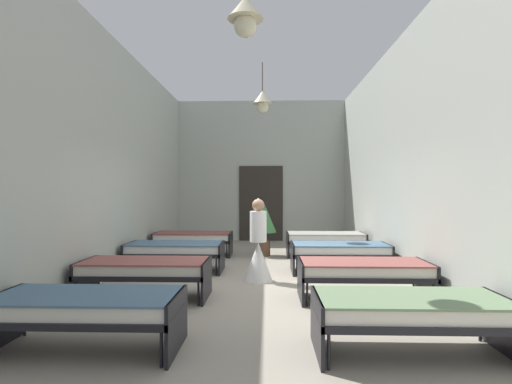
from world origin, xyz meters
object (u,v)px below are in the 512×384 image
bed_right_row_1 (364,270)px  bed_right_row_2 (340,250)px  bed_right_row_0 (411,310)px  bed_right_row_3 (325,238)px  bed_left_row_1 (145,269)px  bed_left_row_3 (194,238)px  bed_left_row_0 (86,307)px  bed_left_row_2 (175,250)px  nurse_near_aisle (258,251)px  potted_plant (264,221)px

bed_right_row_1 → bed_right_row_2: same height
bed_right_row_0 → bed_right_row_3: size_ratio=1.00×
bed_right_row_1 → bed_left_row_1: bearing=180.0°
bed_right_row_1 → bed_left_row_3: same height
bed_left_row_1 → bed_right_row_3: same height
bed_left_row_0 → bed_left_row_3: same height
bed_left_row_1 → bed_right_row_3: bearing=49.3°
bed_left_row_2 → bed_right_row_3: size_ratio=1.00×
bed_left_row_2 → nurse_near_aisle: size_ratio=1.28×
bed_right_row_2 → potted_plant: (-1.52, 1.91, 0.42)m
bed_left_row_1 → bed_left_row_0: bearing=-90.0°
bed_left_row_0 → bed_right_row_3: 6.57m
bed_left_row_0 → bed_right_row_2: 5.01m
bed_left_row_3 → bed_right_row_3: size_ratio=1.00×
bed_left_row_3 → nurse_near_aisle: nurse_near_aisle is taller
bed_left_row_0 → bed_left_row_3: 5.70m
bed_right_row_1 → bed_right_row_0: bearing=-90.0°
bed_right_row_2 → bed_right_row_0: bearing=-90.0°
bed_right_row_2 → potted_plant: 2.48m
bed_left_row_1 → bed_right_row_2: (3.27, 1.90, 0.00)m
bed_left_row_0 → bed_left_row_1: bearing=90.0°
bed_right_row_2 → bed_left_row_0: bearing=-130.7°
bed_left_row_1 → bed_right_row_2: size_ratio=1.00×
bed_right_row_0 → nurse_near_aisle: bearing=117.5°
bed_left_row_1 → bed_right_row_1: size_ratio=1.00×
nurse_near_aisle → potted_plant: 2.68m
potted_plant → bed_left_row_1: bearing=-114.6°
bed_left_row_0 → bed_right_row_0: same height
bed_right_row_0 → nurse_near_aisle: nurse_near_aisle is taller
bed_left_row_2 → nurse_near_aisle: bearing=-23.9°
potted_plant → bed_right_row_1: bearing=-68.3°
nurse_near_aisle → bed_right_row_3: bearing=63.8°
bed_left_row_2 → nurse_near_aisle: 1.84m
bed_right_row_0 → bed_left_row_2: same height
bed_left_row_0 → potted_plant: (1.75, 5.71, 0.42)m
bed_left_row_2 → bed_right_row_3: same height
bed_right_row_1 → potted_plant: (-1.52, 3.81, 0.42)m
bed_right_row_2 → bed_right_row_3: bearing=90.0°
bed_left_row_0 → bed_right_row_3: size_ratio=1.00×
bed_left_row_2 → potted_plant: size_ratio=1.43×
bed_left_row_1 → bed_left_row_2: size_ratio=1.00×
potted_plant → bed_left_row_0: bearing=-107.0°
bed_left_row_3 → potted_plant: size_ratio=1.43×
bed_left_row_0 → bed_right_row_0: bearing=0.0°
bed_left_row_1 → bed_right_row_2: 3.78m
bed_left_row_0 → bed_left_row_1: same height
bed_right_row_2 → bed_right_row_3: size_ratio=1.00×
bed_right_row_0 → potted_plant: bearing=104.9°
bed_right_row_1 → bed_right_row_3: same height
bed_right_row_3 → bed_right_row_2: bearing=-90.0°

